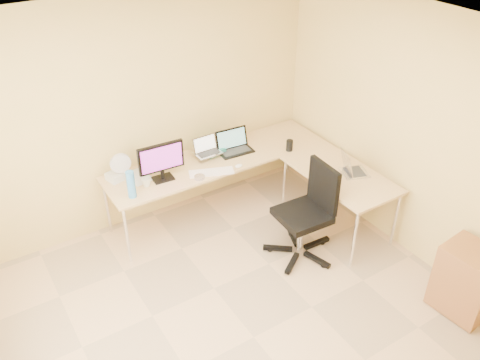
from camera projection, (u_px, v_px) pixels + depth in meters
floor at (254, 337)px, 4.52m from camera, size 4.50×4.50×0.00m
ceiling at (260, 58)px, 3.11m from camera, size 4.50×4.50×0.00m
wall_back at (140, 115)px, 5.41m from camera, size 4.50×0.00×4.50m
wall_right at (440, 150)px, 4.76m from camera, size 0.00×4.50×4.50m
desk_main at (219, 184)px, 5.96m from camera, size 2.65×0.70×0.73m
desk_return at (337, 200)px, 5.69m from camera, size 0.70×1.30×0.73m
monitor at (161, 162)px, 5.27m from camera, size 0.51×0.19×0.43m
book_stack at (210, 149)px, 5.89m from camera, size 0.27×0.35×0.05m
laptop_center at (208, 146)px, 5.68m from camera, size 0.30×0.23×0.19m
laptop_black at (235, 142)px, 5.82m from camera, size 0.42×0.32×0.25m
keyboard at (211, 172)px, 5.48m from camera, size 0.50×0.30×0.02m
mouse at (239, 166)px, 5.58m from camera, size 0.09×0.06×0.03m
mug at (146, 182)px, 5.25m from camera, size 0.13×0.13×0.10m
cd_stack at (200, 177)px, 5.39m from camera, size 0.12×0.12×0.03m
water_bottle at (131, 184)px, 5.03m from camera, size 0.10×0.10×0.30m
papers at (138, 177)px, 5.42m from camera, size 0.27×0.35×0.01m
white_box at (118, 175)px, 5.37m from camera, size 0.26×0.22×0.08m
desk_fan at (120, 166)px, 5.34m from camera, size 0.25×0.25×0.28m
black_cup at (289, 145)px, 5.87m from camera, size 0.09×0.09×0.13m
laptop_return at (356, 164)px, 5.43m from camera, size 0.40×0.36×0.22m
office_chair at (302, 216)px, 5.21m from camera, size 0.67×0.67×1.07m
cabinet at (467, 281)px, 4.62m from camera, size 0.45×0.53×0.69m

